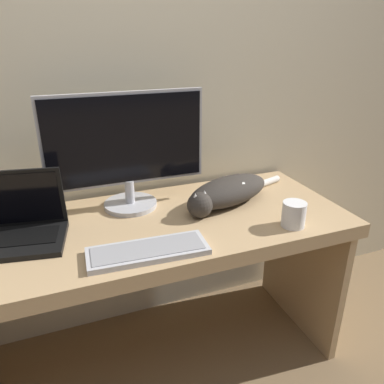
{
  "coord_description": "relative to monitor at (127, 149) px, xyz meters",
  "views": [
    {
      "loc": [
        -0.29,
        -0.96,
        1.42
      ],
      "look_at": [
        0.19,
        0.29,
        0.85
      ],
      "focal_mm": 35.0,
      "sensor_mm": 36.0,
      "label": 1
    }
  ],
  "objects": [
    {
      "name": "wall_back",
      "position": [
        0.01,
        0.21,
        0.32
      ],
      "size": [
        6.4,
        0.06,
        2.6
      ],
      "color": "beige",
      "rests_on": "ground_plane"
    },
    {
      "name": "desk",
      "position": [
        0.01,
        -0.18,
        -0.4
      ],
      "size": [
        1.67,
        0.65,
        0.73
      ],
      "color": "tan",
      "rests_on": "ground_plane"
    },
    {
      "name": "monitor",
      "position": [
        0.0,
        0.0,
        0.0
      ],
      "size": [
        0.66,
        0.23,
        0.49
      ],
      "color": "#B2B2B7",
      "rests_on": "desk"
    },
    {
      "name": "laptop",
      "position": [
        -0.42,
        -0.14,
        -0.21
      ],
      "size": [
        0.33,
        0.28,
        0.25
      ],
      "rotation": [
        0.0,
        0.0,
        -0.17
      ],
      "color": "black",
      "rests_on": "desk"
    },
    {
      "name": "external_keyboard",
      "position": [
        -0.03,
        -0.39,
        -0.25
      ],
      "size": [
        0.42,
        0.17,
        0.02
      ],
      "rotation": [
        0.0,
        0.0,
        -0.06
      ],
      "color": "#BCBCC1",
      "rests_on": "desk"
    },
    {
      "name": "cat",
      "position": [
        0.4,
        -0.13,
        -0.2
      ],
      "size": [
        0.58,
        0.31,
        0.12
      ],
      "rotation": [
        0.0,
        0.0,
        0.31
      ],
      "color": "#332D28",
      "rests_on": "desk"
    },
    {
      "name": "coffee_mug",
      "position": [
        0.55,
        -0.4,
        -0.21
      ],
      "size": [
        0.09,
        0.09,
        0.1
      ],
      "color": "white",
      "rests_on": "desk"
    }
  ]
}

